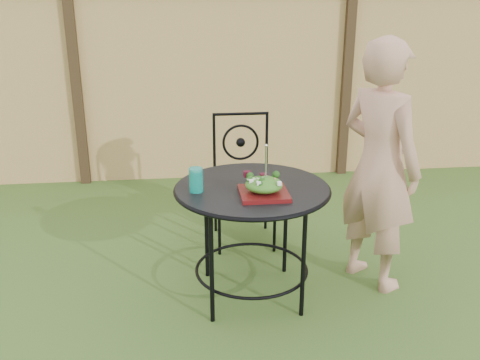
{
  "coord_description": "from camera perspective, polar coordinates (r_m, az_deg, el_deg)",
  "views": [
    {
      "loc": [
        -0.35,
        -2.99,
        1.82
      ],
      "look_at": [
        -0.01,
        -0.04,
        0.75
      ],
      "focal_mm": 40.0,
      "sensor_mm": 36.0,
      "label": 1
    }
  ],
  "objects": [
    {
      "name": "fork",
      "position": [
        2.94,
        2.79,
        1.9
      ],
      "size": [
        0.01,
        0.01,
        0.18
      ],
      "primitive_type": "cylinder",
      "color": "silver",
      "rests_on": "salad"
    },
    {
      "name": "fence",
      "position": [
        5.27,
        -2.7,
        10.23
      ],
      "size": [
        8.0,
        0.12,
        1.9
      ],
      "color": "#E8BA72",
      "rests_on": "ground"
    },
    {
      "name": "ground",
      "position": [
        3.52,
        0.11,
        -11.37
      ],
      "size": [
        60.0,
        60.0,
        0.0
      ],
      "primitive_type": "plane",
      "color": "#284516",
      "rests_on": "ground"
    },
    {
      "name": "patio_table",
      "position": [
        3.18,
        1.29,
        -3.05
      ],
      "size": [
        0.92,
        0.92,
        0.72
      ],
      "color": "black",
      "rests_on": "ground"
    },
    {
      "name": "diner",
      "position": [
        3.4,
        14.65,
        1.43
      ],
      "size": [
        0.61,
        0.68,
        1.57
      ],
      "primitive_type": "imported",
      "rotation": [
        0.0,
        0.0,
        2.09
      ],
      "color": "tan",
      "rests_on": "ground"
    },
    {
      "name": "salad_plate",
      "position": [
        3.0,
        2.55,
        -1.42
      ],
      "size": [
        0.27,
        0.27,
        0.02
      ],
      "primitive_type": "cube",
      "color": "#410D09",
      "rests_on": "patio_table"
    },
    {
      "name": "drinking_glass",
      "position": [
        3.04,
        -4.71,
        0.02
      ],
      "size": [
        0.08,
        0.08,
        0.14
      ],
      "primitive_type": "cylinder",
      "color": "#0C8D7C",
      "rests_on": "patio_table"
    },
    {
      "name": "patio_chair",
      "position": [
        3.97,
        0.32,
        0.43
      ],
      "size": [
        0.46,
        0.46,
        0.95
      ],
      "color": "black",
      "rests_on": "ground"
    },
    {
      "name": "salad",
      "position": [
        2.98,
        2.56,
        -0.49
      ],
      "size": [
        0.21,
        0.21,
        0.08
      ],
      "primitive_type": "ellipsoid",
      "color": "#235614",
      "rests_on": "salad_plate"
    }
  ]
}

